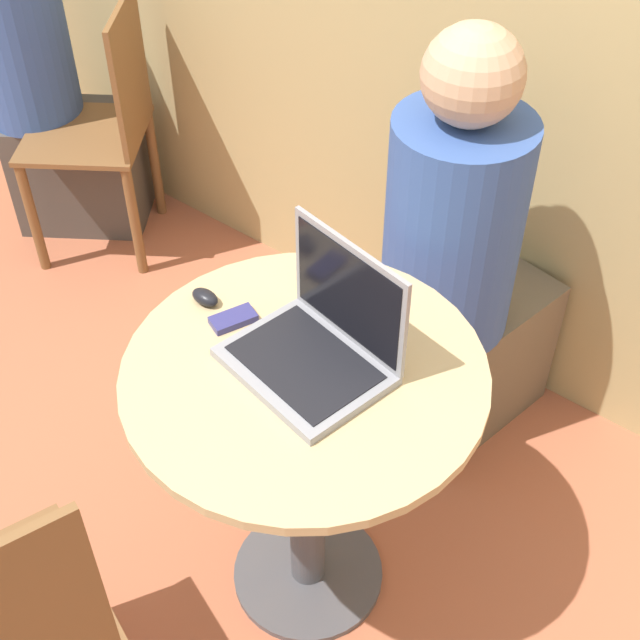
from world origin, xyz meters
TOP-DOWN VIEW (x-y plane):
  - ground_plane at (0.00, 0.00)m, footprint 12.00×12.00m
  - round_table at (0.00, 0.00)m, footprint 0.75×0.75m
  - laptop at (0.01, 0.04)m, footprint 0.35×0.30m
  - cell_phone at (-0.21, 0.01)m, footprint 0.08×0.11m
  - computer_mouse at (-0.30, 0.02)m, footprint 0.07×0.04m
  - person_seated at (-0.02, 0.67)m, footprint 0.40×0.55m
  - chair_background at (-1.43, 0.67)m, footprint 0.56×0.56m
  - person_background at (-1.69, 0.66)m, footprint 0.55×0.51m

SIDE VIEW (x-z plane):
  - ground_plane at x=0.00m, z-range 0.00..0.00m
  - chair_background at x=-1.43m, z-range 0.02..0.93m
  - person_background at x=-1.69m, z-range -0.09..1.13m
  - person_seated at x=-0.02m, z-range -0.10..1.17m
  - round_table at x=0.00m, z-range 0.18..0.96m
  - cell_phone at x=-0.21m, z-range 0.78..0.79m
  - computer_mouse at x=-0.30m, z-range 0.78..0.81m
  - laptop at x=0.01m, z-range 0.70..0.96m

